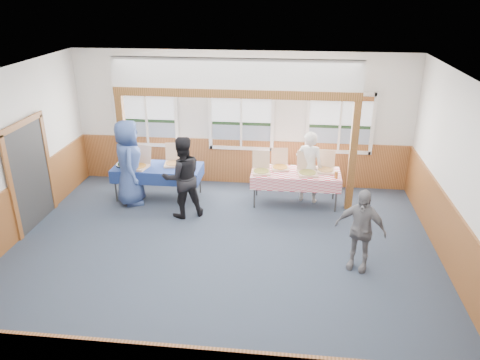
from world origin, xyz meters
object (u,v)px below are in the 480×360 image
woman_black (182,177)px  table_right (296,174)px  table_left (158,169)px  woman_white (309,167)px  person_grey (360,230)px  man_blue (129,163)px

woman_black → table_right: bearing=173.0°
table_left → woman_black: woman_black is taller
table_right → woman_black: size_ratio=1.15×
woman_black → woman_white: bearing=174.4°
table_right → woman_white: (0.28, 0.18, 0.12)m
person_grey → table_right: bearing=134.8°
man_blue → table_right: bearing=-104.7°
table_left → person_grey: (4.21, -2.46, 0.04)m
woman_black → person_grey: bearing=127.9°
woman_white → woman_black: size_ratio=0.94×
table_right → man_blue: size_ratio=1.05×
table_left → man_blue: (-0.53, -0.35, 0.25)m
person_grey → man_blue: bearing=177.0°
woman_black → person_grey: 3.80m
table_left → woman_black: bearing=-30.6°
table_left → man_blue: 0.69m
woman_white → man_blue: size_ratio=0.86×
table_left → woman_white: 3.41m
table_left → person_grey: person_grey is taller
table_left → woman_white: (3.40, 0.19, 0.12)m
table_right → man_blue: man_blue is taller
table_left → woman_white: woman_white is taller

